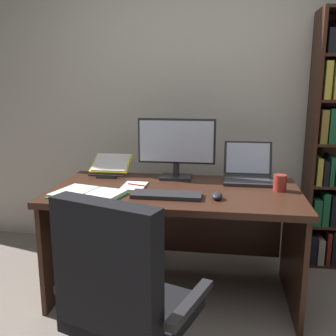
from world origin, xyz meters
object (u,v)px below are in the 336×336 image
Objects in this scene: office_chair at (125,316)px; keyboard at (167,195)px; monitor at (176,148)px; reading_stand_with_book at (111,165)px; coffee_mug at (280,183)px; open_binder at (88,194)px; pen at (137,185)px; computer_mouse at (217,196)px; notepad at (134,186)px; desk at (176,215)px; laptop at (248,173)px.

keyboard is (0.08, 0.72, 0.35)m from office_chair.
monitor reaches higher than reading_stand_with_book.
keyboard is at bearing -160.94° from coffee_mug.
office_chair reaches higher than reading_stand_with_book.
open_binder reaches higher than pen.
keyboard is 0.30m from computer_mouse.
coffee_mug is at bearing 19.06° from keyboard.
keyboard is at bearing 180.00° from computer_mouse.
coffee_mug is at bearing 31.43° from computer_mouse.
keyboard is 2.00× the size of notepad.
desk is 3.81× the size of keyboard.
notepad is at bearing 141.68° from keyboard.
desk is 0.58m from laptop.
reading_stand_with_book is (-0.42, 1.25, 0.40)m from office_chair.
open_binder is (-0.48, -0.51, -0.21)m from monitor.
monitor is 0.41m from pen.
pen is at bearing 0.00° from notepad.
open_binder is (-0.48, -0.05, -0.00)m from keyboard.
desk is at bearing 46.38° from open_binder.
laptop is 0.69m from keyboard.
computer_mouse is at bearing -33.26° from reading_stand_with_book.
office_chair reaches higher than desk.
notepad is at bearing 61.60° from open_binder.
laptop is 0.78m from pen.
desk is 0.34m from pen.
open_binder is 0.35m from pen.
office_chair is at bearing -96.24° from keyboard.
desk is 7.62× the size of notepad.
monitor is at bearing 162.05° from coffee_mug.
computer_mouse is (0.30, -0.46, -0.20)m from monitor.
open_binder is 2.25× the size of notepad.
laptop is at bearing 20.25° from notepad.
monitor is at bearing 105.83° from office_chair.
desk is at bearing 84.22° from keyboard.
reading_stand_with_book is (-1.01, 0.05, 0.01)m from laptop.
open_binder is at bearing -174.02° from keyboard.
reading_stand_with_book reaches higher than notepad.
laptop is at bearing -3.10° from reading_stand_with_book.
laptop is (0.58, 1.20, 0.39)m from office_chair.
monitor is 1.31× the size of keyboard.
open_binder is at bearing -148.56° from desk.
keyboard is 0.89× the size of open_binder.
open_binder is (0.03, -0.58, -0.06)m from reading_stand_with_book.
notepad is at bearing -177.32° from coffee_mug.
monitor is 0.53m from reading_stand_with_book.
office_chair reaches higher than coffee_mug.
pen is (-0.23, -0.27, -0.21)m from monitor.
pen is 1.35× the size of coffee_mug.
computer_mouse is 0.96m from reading_stand_with_book.
coffee_mug reaches higher than notepad.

